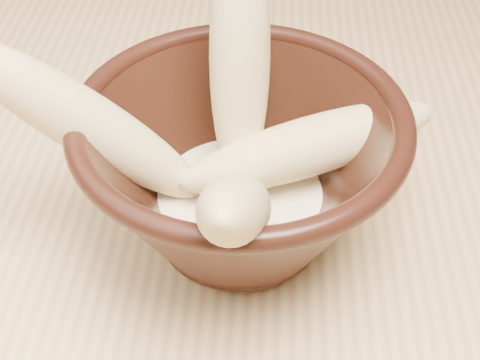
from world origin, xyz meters
name	(u,v)px	position (x,y,z in m)	size (l,w,h in m)	color
bowl	(240,169)	(0.24, -0.03, 0.82)	(0.23, 0.23, 0.12)	black
milk_puddle	(240,200)	(0.24, -0.03, 0.79)	(0.13, 0.13, 0.02)	beige
banana_upright	(240,58)	(0.23, 0.02, 0.88)	(0.04, 0.04, 0.18)	#D1B97B
banana_left	(88,124)	(0.14, -0.04, 0.86)	(0.04, 0.04, 0.19)	#D1B97B
banana_across	(308,147)	(0.28, -0.01, 0.83)	(0.04, 0.04, 0.19)	#D1B97B
banana_front	(236,208)	(0.24, -0.10, 0.85)	(0.04, 0.04, 0.17)	#D1B97B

